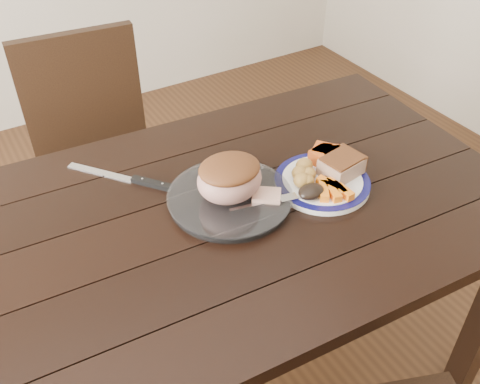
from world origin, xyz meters
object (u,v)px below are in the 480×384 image
chair_far (98,152)px  roast_joint (230,180)px  dining_table (210,241)px  dinner_plate (322,183)px  serving_platter (230,199)px  carving_knife (139,181)px  pork_slice (341,166)px  fork (269,202)px

chair_far → roast_joint: (0.13, -0.72, 0.30)m
dining_table → dinner_plate: (0.31, -0.05, 0.10)m
chair_far → serving_platter: bearing=105.2°
carving_knife → serving_platter: bearing=2.7°
dining_table → chair_far: (-0.06, 0.74, -0.13)m
chair_far → pork_slice: size_ratio=9.00×
pork_slice → carving_knife: pork_slice is taller
dinner_plate → fork: (-0.17, -0.01, 0.01)m
serving_platter → roast_joint: bearing=-14.0°
dining_table → fork: size_ratio=9.31×
chair_far → carving_knife: 0.58m
serving_platter → pork_slice: (0.30, -0.07, 0.03)m
dining_table → chair_far: chair_far is taller
chair_far → serving_platter: size_ratio=3.01×
serving_platter → carving_knife: bearing=130.9°
chair_far → carving_knife: size_ratio=3.51×
serving_platter → roast_joint: 0.06m
dining_table → pork_slice: (0.37, -0.06, 0.14)m
pork_slice → roast_joint: size_ratio=0.62×
dinner_plate → serving_platter: (-0.24, 0.07, 0.00)m
roast_joint → pork_slice: bearing=-13.4°
serving_platter → fork: bearing=-46.1°
pork_slice → carving_knife: size_ratio=0.39×
dining_table → fork: fork is taller
carving_knife → dinner_plate: bearing=19.5°
dining_table → chair_far: size_ratio=1.77×
dining_table → pork_slice: pork_slice is taller
dinner_plate → fork: bearing=-177.8°
roast_joint → carving_knife: size_ratio=0.63×
dining_table → chair_far: 0.75m
fork → dinner_plate: bearing=14.3°
dinner_plate → carving_knife: 0.48m
fork → chair_far: bearing=116.5°
chair_far → carving_knife: (-0.03, -0.53, 0.23)m
dinner_plate → serving_platter: serving_platter is taller
chair_far → pork_slice: bearing=123.3°
dinner_plate → pork_slice: pork_slice is taller
dinner_plate → serving_platter: bearing=164.7°
fork → roast_joint: size_ratio=1.07×
chair_far → carving_knife: bearing=91.2°
chair_far → pork_slice: 0.94m
pork_slice → fork: size_ratio=0.58×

